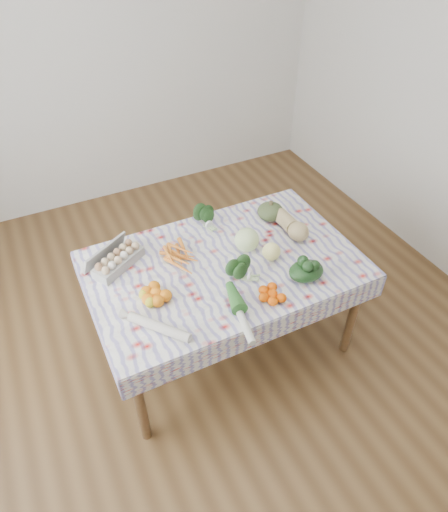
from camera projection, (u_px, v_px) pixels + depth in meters
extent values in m
plane|color=#52371C|center=(224.00, 341.00, 3.32)|extent=(4.50, 4.50, 0.00)
cube|color=silver|center=(108.00, 51.00, 3.92)|extent=(4.00, 0.04, 2.80)
cube|color=brown|center=(224.00, 267.00, 2.84)|extent=(1.60, 1.00, 0.04)
cylinder|color=brown|center=(140.00, 404.00, 2.54)|extent=(0.06, 0.06, 0.71)
cylinder|color=brown|center=(353.00, 315.00, 3.04)|extent=(0.06, 0.06, 0.71)
cylinder|color=brown|center=(99.00, 301.00, 3.14)|extent=(0.06, 0.06, 0.71)
cylinder|color=brown|center=(283.00, 240.00, 3.63)|extent=(0.06, 0.06, 0.71)
cube|color=silver|center=(224.00, 264.00, 2.82)|extent=(1.66, 1.06, 0.01)
cube|color=#A8A7A2|center=(118.00, 261.00, 2.77)|extent=(0.36, 0.29, 0.09)
cube|color=orange|center=(178.00, 257.00, 2.83)|extent=(0.30, 0.28, 0.05)
ellipsoid|color=#193914|center=(205.00, 218.00, 3.06)|extent=(0.17, 0.15, 0.13)
ellipsoid|color=#41502B|center=(270.00, 211.00, 3.13)|extent=(0.19, 0.19, 0.12)
sphere|color=#C6E293|center=(247.00, 240.00, 2.87)|extent=(0.17, 0.17, 0.16)
ellipsoid|color=tan|center=(292.00, 224.00, 3.01)|extent=(0.14, 0.29, 0.13)
cube|color=orange|center=(156.00, 294.00, 2.57)|extent=(0.29, 0.29, 0.08)
ellipsoid|color=#224A1C|center=(242.00, 272.00, 2.68)|extent=(0.19, 0.19, 0.10)
cube|color=#F35603|center=(273.00, 293.00, 2.58)|extent=(0.20, 0.20, 0.06)
sphere|color=#F2E87E|center=(271.00, 252.00, 2.81)|extent=(0.13, 0.13, 0.11)
ellipsoid|color=black|center=(306.00, 271.00, 2.69)|extent=(0.27, 0.24, 0.10)
cylinder|color=beige|center=(159.00, 327.00, 2.40)|extent=(0.28, 0.33, 0.05)
cylinder|color=beige|center=(240.00, 314.00, 2.47)|extent=(0.12, 0.41, 0.05)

